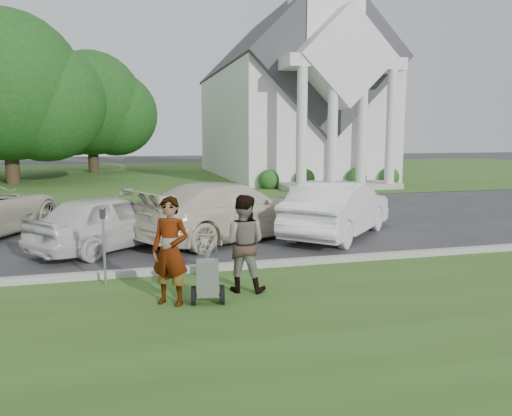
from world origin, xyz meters
name	(u,v)px	position (x,y,z in m)	size (l,w,h in m)	color
ground	(223,278)	(0.00, 0.00, 0.00)	(120.00, 120.00, 0.00)	#333335
grass_strip	(265,338)	(0.00, -3.00, 0.01)	(80.00, 7.00, 0.01)	#34561D
church_lawn	(151,174)	(0.00, 27.00, 0.01)	(80.00, 30.00, 0.01)	#34561D
curb	(218,267)	(0.00, 0.55, 0.07)	(80.00, 0.18, 0.15)	#9E9E93
church	(288,87)	(9.00, 23.11, 5.94)	(9.19, 19.00, 24.10)	white
tree_left	(7,93)	(-8.01, 21.99, 5.11)	(10.63, 8.40, 9.71)	#332316
tree_back	(91,108)	(-4.01, 29.99, 4.73)	(9.61, 7.60, 8.89)	#332316
striping_cart	(208,279)	(-0.53, -1.41, 0.43)	(0.61, 1.13, 1.00)	black
person_left	(170,252)	(-1.12, -1.28, 0.89)	(0.65, 0.42, 1.77)	#999999
person_right	(243,244)	(0.18, -0.88, 0.86)	(0.84, 0.65, 1.72)	#999999
parking_meter_near	(104,237)	(-2.20, 0.10, 0.92)	(0.11, 0.10, 1.47)	#96989E
car_b	(111,221)	(-2.15, 3.21, 0.69)	(1.63, 4.05, 1.38)	silver
car_c	(228,211)	(0.85, 3.60, 0.77)	(2.15, 5.30, 1.54)	beige
car_d	(338,209)	(3.85, 3.25, 0.76)	(1.60, 4.60, 1.52)	white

